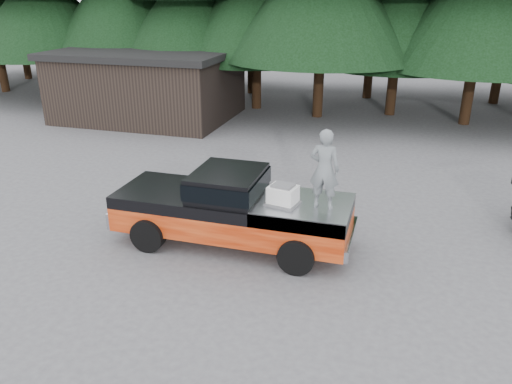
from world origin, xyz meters
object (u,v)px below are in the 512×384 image
(air_compressor, at_px, (283,196))
(utility_building, at_px, (149,84))
(man_on_bed, at_px, (325,169))
(pickup_truck, at_px, (233,219))

(air_compressor, height_order, utility_building, utility_building)
(man_on_bed, bearing_deg, pickup_truck, 0.64)
(air_compressor, xyz_separation_m, man_on_bed, (0.92, 0.10, 0.71))
(pickup_truck, xyz_separation_m, utility_building, (-8.34, 11.57, 1.00))
(air_compressor, xyz_separation_m, utility_building, (-9.68, 11.82, 0.12))
(pickup_truck, height_order, air_compressor, air_compressor)
(air_compressor, distance_m, man_on_bed, 1.17)
(pickup_truck, bearing_deg, utility_building, 125.80)
(utility_building, bearing_deg, man_on_bed, -47.87)
(pickup_truck, bearing_deg, man_on_bed, -3.68)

